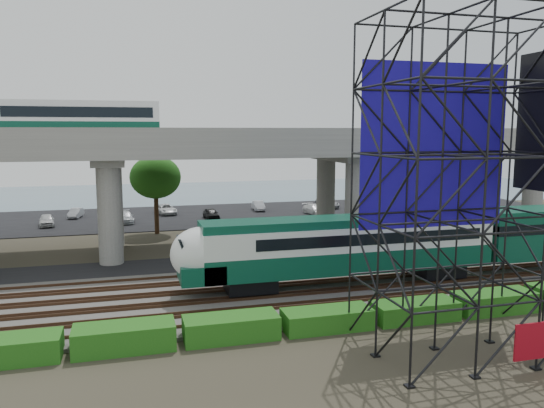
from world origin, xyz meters
name	(u,v)px	position (x,y,z in m)	size (l,w,h in m)	color
ground	(285,304)	(0.00, 0.00, 0.00)	(140.00, 140.00, 0.00)	#474233
ballast_bed	(275,293)	(0.00, 2.00, 0.10)	(90.00, 12.00, 0.20)	slate
service_road	(246,261)	(0.00, 10.50, 0.04)	(90.00, 5.00, 0.08)	black
parking_lot	(204,215)	(0.00, 34.00, 0.04)	(90.00, 18.00, 0.08)	black
harbor_water	(184,195)	(0.00, 56.00, 0.01)	(140.00, 40.00, 0.03)	slate
rail_tracks	(275,290)	(0.00, 2.00, 0.28)	(90.00, 9.52, 0.16)	#472D1E
commuter_train	(380,243)	(7.03, 2.00, 2.88)	(29.30, 3.06, 4.30)	black
overpass	(221,153)	(-0.88, 16.00, 8.21)	(80.00, 12.00, 12.40)	#9E9B93
scaffold_tower	(470,188)	(6.40, -7.98, 7.47)	(9.36, 6.36, 15.00)	black
hedge_strip	(327,318)	(1.01, -4.30, 0.56)	(34.60, 1.80, 1.20)	#1A6016
trees	(177,185)	(-4.67, 16.17, 5.57)	(40.94, 16.94, 7.69)	#382314
parked_cars	(209,211)	(0.53, 33.51, 0.68)	(35.78, 9.44, 1.24)	silver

